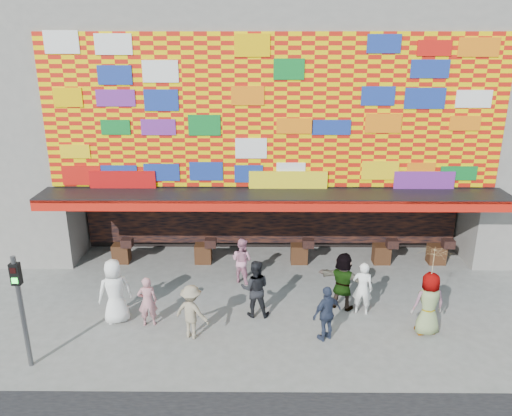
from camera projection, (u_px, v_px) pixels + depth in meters
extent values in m
plane|color=slate|center=(275.00, 333.00, 13.95)|extent=(90.00, 90.00, 0.00)
cube|color=gray|center=(271.00, 73.00, 19.41)|extent=(15.00, 8.00, 7.00)
cube|color=black|center=(270.00, 189.00, 21.98)|extent=(15.00, 6.00, 3.00)
cube|color=gray|center=(73.00, 220.00, 18.25)|extent=(0.40, 2.00, 3.00)
cube|color=gray|center=(472.00, 221.00, 18.14)|extent=(0.40, 2.00, 3.00)
cube|color=black|center=(273.00, 194.00, 16.19)|extent=(15.20, 1.60, 0.12)
cube|color=red|center=(274.00, 206.00, 15.50)|extent=(15.20, 0.04, 0.35)
cube|color=#FFD200|center=(274.00, 113.00, 15.89)|extent=(14.80, 0.08, 4.90)
cube|color=black|center=(271.00, 211.00, 18.98)|extent=(14.00, 0.25, 2.50)
cylinder|color=#59595B|center=(22.00, 313.00, 12.09)|extent=(0.12, 0.12, 3.00)
cube|color=black|center=(16.00, 274.00, 11.75)|extent=(0.22, 0.18, 0.55)
cube|color=black|center=(13.00, 271.00, 11.62)|extent=(0.14, 0.02, 0.14)
cube|color=#19E533|center=(15.00, 281.00, 11.70)|extent=(0.14, 0.02, 0.14)
imported|color=white|center=(115.00, 291.00, 14.22)|extent=(1.11, 0.95, 1.93)
imported|color=#C27D85|center=(147.00, 301.00, 14.11)|extent=(0.60, 0.46, 1.50)
imported|color=black|center=(255.00, 288.00, 14.57)|extent=(0.88, 0.70, 1.76)
imported|color=gray|center=(192.00, 312.00, 13.52)|extent=(1.15, 0.95, 1.56)
imported|color=#2D3750|center=(327.00, 313.00, 13.42)|extent=(0.99, 0.83, 1.59)
imported|color=gray|center=(343.00, 281.00, 14.96)|extent=(1.73, 1.23, 1.80)
imported|color=gray|center=(429.00, 304.00, 13.66)|extent=(0.97, 0.70, 1.83)
imported|color=white|center=(362.00, 288.00, 14.70)|extent=(0.68, 0.53, 1.64)
imported|color=pink|center=(242.00, 260.00, 16.64)|extent=(0.95, 0.90, 1.56)
imported|color=#D0BD83|center=(434.00, 263.00, 13.26)|extent=(1.23, 1.24, 0.87)
cylinder|color=#4C3326|center=(430.00, 293.00, 13.55)|extent=(0.02, 0.02, 1.00)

